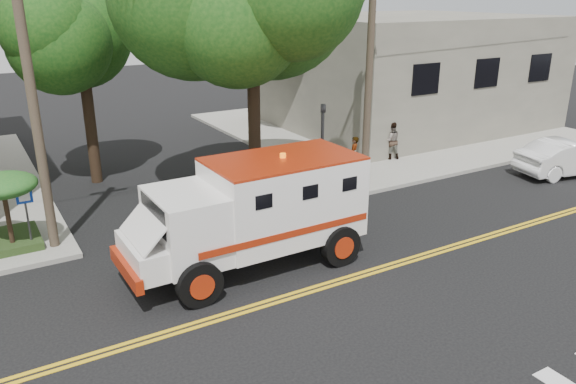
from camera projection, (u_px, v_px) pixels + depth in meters
ground at (319, 288)px, 14.80m from camera, size 100.00×100.00×0.00m
sidewalk_ne at (385, 127)px, 32.19m from camera, size 17.00×17.00×0.15m
building_right at (403, 69)px, 32.28m from camera, size 14.00×12.00×6.00m
utility_pole_left at (33, 102)px, 15.47m from camera, size 0.28×0.28×9.00m
utility_pole_right at (369, 72)px, 21.34m from camera, size 0.28×0.28×9.00m
tree_left at (90, 38)px, 21.15m from camera, size 4.48×4.20×7.70m
tree_right at (296, 17)px, 29.78m from camera, size 4.80×4.50×8.20m
traffic_signal at (322, 142)px, 20.42m from camera, size 0.15×0.18×3.60m
accessibility_sign at (26, 210)px, 16.38m from camera, size 0.45×0.10×2.02m
armored_truck at (256, 208)px, 15.45m from camera, size 6.76×2.80×3.06m
parked_sedan at (569, 157)px, 23.75m from camera, size 4.83×2.46×1.52m
pedestrian_a at (354, 154)px, 23.64m from camera, size 0.65×0.64×1.51m
pedestrian_b at (391, 141)px, 25.45m from camera, size 0.99×0.88×1.70m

